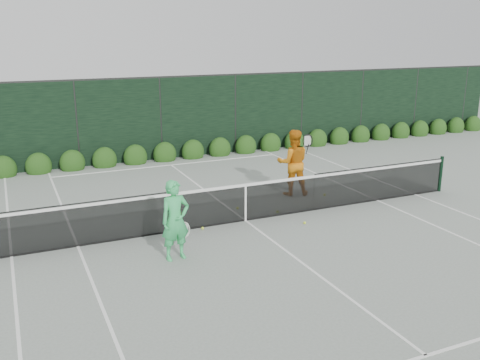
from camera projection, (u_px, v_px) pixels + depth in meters
name	position (u px, v px, depth m)	size (l,w,h in m)	color
ground	(245.00, 221.00, 13.52)	(80.00, 80.00, 0.00)	gray
tennis_net	(245.00, 201.00, 13.37)	(12.90, 0.10, 1.07)	black
player_woman	(175.00, 220.00, 11.06)	(0.69, 0.49, 1.71)	#3AC66A
player_man	(293.00, 163.00, 15.46)	(1.13, 1.00, 1.93)	orange
court_lines	(245.00, 221.00, 13.52)	(11.03, 23.83, 0.01)	white
windscreen_fence	(302.00, 192.00, 10.73)	(32.00, 21.07, 3.06)	black
hedge_row	(165.00, 154.00, 19.75)	(31.66, 0.65, 0.94)	#153C10
tennis_balls	(256.00, 212.00, 14.04)	(4.41, 2.01, 0.07)	#E0F737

